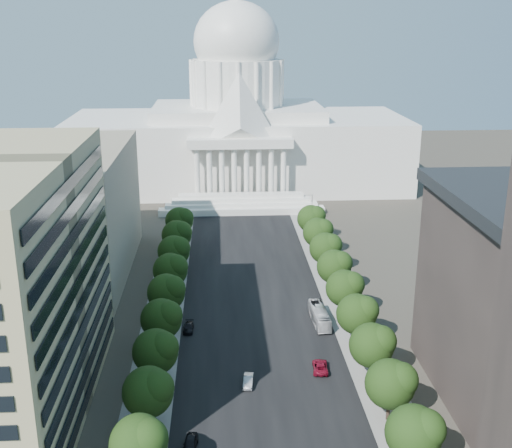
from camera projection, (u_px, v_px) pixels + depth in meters
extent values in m
cube|color=black|center=(251.00, 284.00, 148.13)|extent=(30.00, 260.00, 0.01)
cube|color=gray|center=(169.00, 286.00, 147.05)|extent=(8.00, 260.00, 0.02)
cube|color=gray|center=(333.00, 282.00, 149.20)|extent=(8.00, 260.00, 0.02)
cube|color=white|center=(238.00, 151.00, 234.70)|extent=(120.00, 50.00, 25.00)
cube|color=white|center=(237.00, 111.00, 230.30)|extent=(60.00, 40.00, 4.00)
cube|color=white|center=(240.00, 142.00, 206.59)|extent=(34.00, 8.00, 3.00)
cylinder|color=white|center=(237.00, 83.00, 227.27)|extent=(32.00, 32.00, 16.00)
ellipsoid|color=white|center=(237.00, 42.00, 223.02)|extent=(30.00, 30.00, 27.60)
cylinder|color=white|center=(236.00, 2.00, 219.08)|extent=(4.80, 4.80, 7.00)
cube|color=gray|center=(45.00, 213.00, 150.37)|extent=(38.00, 52.00, 30.00)
sphere|color=black|center=(138.00, 443.00, 82.45)|extent=(7.60, 7.60, 7.60)
sphere|color=black|center=(148.00, 439.00, 81.46)|extent=(5.32, 5.32, 5.32)
cylinder|color=#33261C|center=(150.00, 419.00, 95.29)|extent=(0.56, 0.56, 2.94)
sphere|color=black|center=(148.00, 392.00, 93.87)|extent=(7.60, 7.60, 7.60)
sphere|color=black|center=(156.00, 388.00, 92.88)|extent=(5.32, 5.32, 5.32)
cylinder|color=#33261C|center=(157.00, 377.00, 106.71)|extent=(0.56, 0.56, 2.94)
sphere|color=black|center=(155.00, 351.00, 105.28)|extent=(7.60, 7.60, 7.60)
sphere|color=black|center=(163.00, 347.00, 104.29)|extent=(5.32, 5.32, 5.32)
cylinder|color=#33261C|center=(162.00, 342.00, 118.12)|extent=(0.56, 0.56, 2.94)
sphere|color=black|center=(161.00, 319.00, 116.70)|extent=(7.60, 7.60, 7.60)
sphere|color=black|center=(168.00, 315.00, 115.70)|extent=(5.32, 5.32, 5.32)
cylinder|color=#33261C|center=(167.00, 314.00, 129.54)|extent=(0.56, 0.56, 2.94)
sphere|color=black|center=(166.00, 292.00, 128.11)|extent=(7.60, 7.60, 7.60)
sphere|color=black|center=(172.00, 289.00, 127.12)|extent=(5.32, 5.32, 5.32)
cylinder|color=#33261C|center=(171.00, 290.00, 140.95)|extent=(0.56, 0.56, 2.94)
sphere|color=black|center=(170.00, 270.00, 139.53)|extent=(7.60, 7.60, 7.60)
sphere|color=black|center=(176.00, 266.00, 138.53)|extent=(5.32, 5.32, 5.32)
cylinder|color=#33261C|center=(174.00, 270.00, 152.37)|extent=(0.56, 0.56, 2.94)
sphere|color=black|center=(174.00, 251.00, 150.94)|extent=(7.60, 7.60, 7.60)
sphere|color=black|center=(179.00, 248.00, 149.95)|extent=(5.32, 5.32, 5.32)
cylinder|color=#33261C|center=(177.00, 252.00, 163.78)|extent=(0.56, 0.56, 2.94)
sphere|color=black|center=(177.00, 235.00, 162.36)|extent=(7.60, 7.60, 7.60)
sphere|color=black|center=(182.00, 232.00, 161.36)|extent=(5.32, 5.32, 5.32)
cylinder|color=#33261C|center=(180.00, 237.00, 175.20)|extent=(0.56, 0.56, 2.94)
sphere|color=black|center=(179.00, 221.00, 173.77)|extent=(7.60, 7.60, 7.60)
sphere|color=black|center=(184.00, 218.00, 172.78)|extent=(5.32, 5.32, 5.32)
sphere|color=black|center=(413.00, 433.00, 84.50)|extent=(7.60, 7.60, 7.60)
sphere|color=black|center=(426.00, 429.00, 83.50)|extent=(5.32, 5.32, 5.32)
cylinder|color=#33261C|center=(388.00, 411.00, 97.34)|extent=(0.56, 0.56, 2.94)
sphere|color=black|center=(390.00, 384.00, 95.91)|extent=(7.60, 7.60, 7.60)
sphere|color=black|center=(401.00, 380.00, 94.92)|extent=(5.32, 5.32, 5.32)
cylinder|color=#33261C|center=(370.00, 370.00, 108.75)|extent=(0.56, 0.56, 2.94)
sphere|color=black|center=(371.00, 345.00, 107.33)|extent=(7.60, 7.60, 7.60)
sphere|color=black|center=(381.00, 341.00, 106.33)|extent=(5.32, 5.32, 5.32)
cylinder|color=#33261C|center=(355.00, 337.00, 120.17)|extent=(0.56, 0.56, 2.94)
sphere|color=black|center=(357.00, 314.00, 118.74)|extent=(7.60, 7.60, 7.60)
sphere|color=black|center=(365.00, 310.00, 117.75)|extent=(5.32, 5.32, 5.32)
cylinder|color=#33261C|center=(343.00, 309.00, 131.58)|extent=(0.56, 0.56, 2.94)
sphere|color=black|center=(344.00, 288.00, 130.15)|extent=(7.60, 7.60, 7.60)
sphere|color=black|center=(352.00, 284.00, 129.16)|extent=(5.32, 5.32, 5.32)
cylinder|color=#33261C|center=(333.00, 286.00, 142.99)|extent=(0.56, 0.56, 2.94)
sphere|color=black|center=(334.00, 267.00, 141.57)|extent=(7.60, 7.60, 7.60)
sphere|color=black|center=(341.00, 263.00, 140.58)|extent=(5.32, 5.32, 5.32)
cylinder|color=#33261C|center=(324.00, 267.00, 154.41)|extent=(0.56, 0.56, 2.94)
sphere|color=black|center=(325.00, 248.00, 152.98)|extent=(7.60, 7.60, 7.60)
sphere|color=black|center=(331.00, 245.00, 151.99)|extent=(5.32, 5.32, 5.32)
cylinder|color=#33261C|center=(317.00, 250.00, 165.82)|extent=(0.56, 0.56, 2.94)
sphere|color=black|center=(317.00, 232.00, 164.40)|extent=(7.60, 7.60, 7.60)
sphere|color=black|center=(323.00, 229.00, 163.40)|extent=(5.32, 5.32, 5.32)
cylinder|color=#33261C|center=(310.00, 235.00, 177.24)|extent=(0.56, 0.56, 2.94)
sphere|color=black|center=(311.00, 219.00, 175.81)|extent=(7.60, 7.60, 7.60)
sphere|color=black|center=(316.00, 215.00, 174.82)|extent=(5.32, 5.32, 5.32)
cylinder|color=gray|center=(408.00, 397.00, 95.61)|extent=(0.18, 0.18, 9.00)
cylinder|color=gray|center=(402.00, 372.00, 94.24)|extent=(2.40, 0.14, 0.14)
sphere|color=gray|center=(394.00, 372.00, 94.20)|extent=(0.44, 0.44, 0.44)
cylinder|color=gray|center=(369.00, 322.00, 119.39)|extent=(0.18, 0.18, 9.00)
cylinder|color=gray|center=(364.00, 301.00, 118.02)|extent=(2.40, 0.14, 0.14)
sphere|color=gray|center=(358.00, 301.00, 117.98)|extent=(0.44, 0.44, 0.44)
cylinder|color=gray|center=(344.00, 272.00, 143.17)|extent=(0.18, 0.18, 9.00)
cylinder|color=gray|center=(339.00, 254.00, 141.80)|extent=(2.40, 0.14, 0.14)
sphere|color=gray|center=(334.00, 254.00, 141.76)|extent=(0.44, 0.44, 0.44)
cylinder|color=gray|center=(326.00, 236.00, 166.95)|extent=(0.18, 0.18, 9.00)
cylinder|color=gray|center=(322.00, 220.00, 165.58)|extent=(2.40, 0.14, 0.14)
sphere|color=gray|center=(317.00, 221.00, 165.54)|extent=(0.44, 0.44, 0.44)
cylinder|color=gray|center=(312.00, 209.00, 190.73)|extent=(0.18, 0.18, 9.00)
cylinder|color=gray|center=(308.00, 195.00, 189.36)|extent=(2.40, 0.14, 0.14)
sphere|color=gray|center=(305.00, 196.00, 189.32)|extent=(0.44, 0.44, 0.44)
imported|color=black|center=(190.00, 444.00, 90.91)|extent=(2.40, 4.81, 1.58)
imported|color=#B6B7BE|center=(248.00, 381.00, 106.80)|extent=(2.04, 4.60, 1.47)
imported|color=maroon|center=(320.00, 367.00, 111.20)|extent=(3.02, 5.68, 1.52)
imported|color=black|center=(189.00, 328.00, 125.38)|extent=(2.15, 4.79, 1.36)
imported|color=silver|center=(319.00, 316.00, 128.50)|extent=(3.12, 11.51, 3.18)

